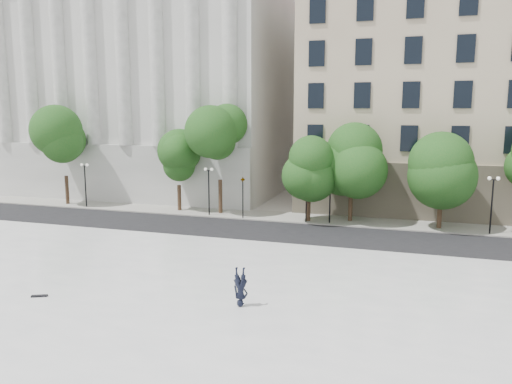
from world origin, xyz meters
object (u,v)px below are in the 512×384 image
(traffic_light_west, at_px, (243,177))
(person_lying, at_px, (241,301))
(traffic_light_east, at_px, (307,180))
(skateboard, at_px, (39,296))

(traffic_light_west, bearing_deg, person_lying, -71.46)
(traffic_light_west, bearing_deg, traffic_light_east, 0.00)
(traffic_light_west, height_order, skateboard, traffic_light_west)
(traffic_light_east, distance_m, skateboard, 23.47)
(traffic_light_east, bearing_deg, skateboard, -112.18)
(person_lying, bearing_deg, skateboard, -174.73)
(traffic_light_west, distance_m, person_lying, 21.04)
(traffic_light_west, height_order, traffic_light_east, traffic_light_west)
(skateboard, bearing_deg, traffic_light_west, 57.09)
(skateboard, bearing_deg, traffic_light_east, 43.26)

